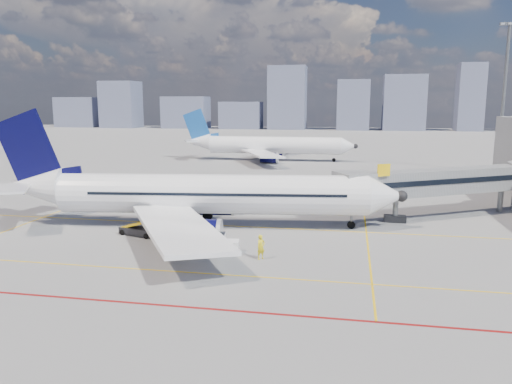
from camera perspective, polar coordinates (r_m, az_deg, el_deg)
ground at (r=42.73m, az=-6.42°, el=-6.41°), size 420.00×420.00×0.00m
apron_markings at (r=39.37m, az=-8.92°, el=-7.92°), size 90.00×35.12×0.01m
jet_bridge at (r=57.74m, az=21.87°, el=1.08°), size 23.55×15.78×6.30m
floodlight_mast_ne at (r=97.55m, az=26.48°, el=10.00°), size 3.20×0.61×25.45m
distant_skyline at (r=229.14m, az=9.61°, el=10.01°), size 253.44×15.37×31.82m
main_aircraft at (r=49.46m, az=-6.94°, el=-0.29°), size 40.34×35.06×11.81m
second_aircraft at (r=105.62m, az=1.27°, el=5.36°), size 37.16×32.37×10.90m
baggage_tug at (r=41.10m, az=-3.82°, el=-5.89°), size 2.55×1.77×1.65m
cargo_dolly at (r=42.67m, az=-7.02°, el=-5.09°), size 3.37×1.84×1.76m
belt_loader at (r=47.47m, az=-13.13°, el=-4.21°), size 5.43×2.73×2.19m
ramp_worker at (r=39.36m, az=0.57°, el=-6.31°), size 0.83×0.85×1.97m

